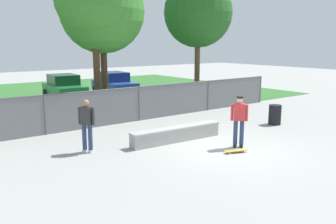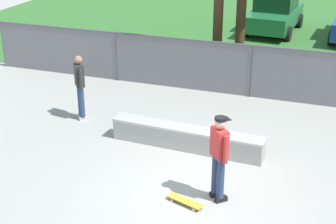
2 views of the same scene
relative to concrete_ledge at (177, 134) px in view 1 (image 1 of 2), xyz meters
The scene contains 12 objects.
ground_plane 2.05m from the concrete_ledge, 66.49° to the right, with size 80.00×80.00×0.00m, color #9E9E99.
grass_strip 14.26m from the concrete_ledge, 86.74° to the left, with size 29.86×20.00×0.02m, color #336B2D.
concrete_ledge is the anchor object (origin of this frame).
skateboarder 2.43m from the concrete_ledge, 56.50° to the right, with size 0.45×0.46×1.84m.
skateboard 2.46m from the concrete_ledge, 72.87° to the right, with size 0.82×0.45×0.09m.
chainlink_fence 4.07m from the concrete_ledge, 78.36° to the left, with size 17.93×0.07×1.65m.
tree_near_right 7.62m from the concrete_ledge, 90.04° to the left, with size 4.10×4.10×7.24m.
tree_mid 10.05m from the concrete_ledge, 43.69° to the left, with size 4.03×4.03×7.42m.
car_green 12.17m from the concrete_ledge, 88.83° to the left, with size 2.25×4.32×1.66m.
car_blue 12.58m from the concrete_ledge, 72.38° to the left, with size 2.25×4.32×1.66m.
bystander 3.43m from the concrete_ledge, 167.42° to the left, with size 0.43×0.49×1.82m.
trash_bin 5.37m from the concrete_ledge, ahead, with size 0.56×0.56×0.90m, color black.
Camera 1 is at (-8.85, -8.34, 3.66)m, focal length 37.91 mm.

